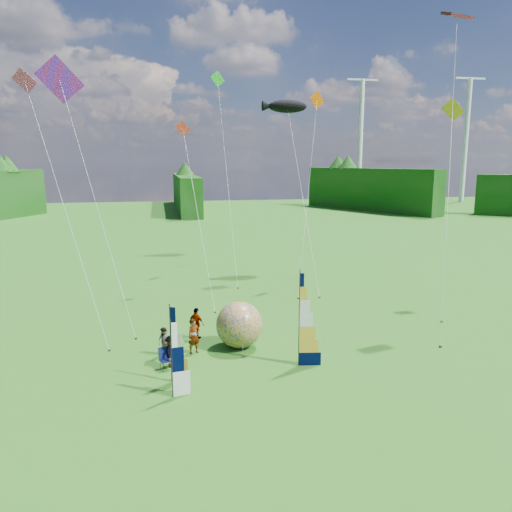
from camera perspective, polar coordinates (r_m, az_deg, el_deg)
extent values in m
plane|color=#37711A|center=(23.31, 4.45, -15.18)|extent=(220.00, 220.00, 0.00)
sphere|color=navy|center=(27.84, -1.93, -7.85)|extent=(3.28, 3.28, 2.59)
imported|color=#66594C|center=(27.31, -7.11, -9.08)|extent=(0.81, 0.68, 1.89)
imported|color=#66594C|center=(27.17, -10.44, -9.65)|extent=(0.83, 0.78, 1.58)
imported|color=#66594C|center=(25.80, -9.67, -10.66)|extent=(0.63, 1.13, 1.65)
imported|color=#66594C|center=(29.41, -6.82, -7.65)|extent=(1.09, 1.07, 1.85)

